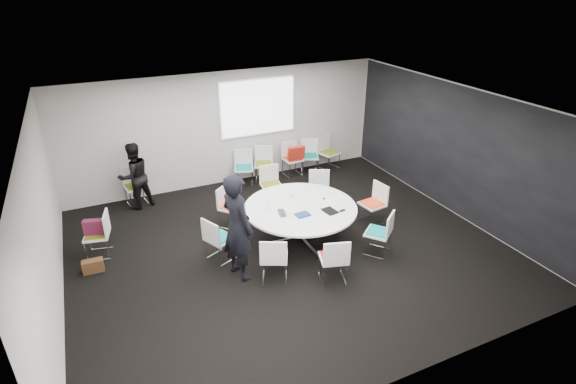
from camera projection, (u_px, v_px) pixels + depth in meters
name	position (u px, v px, depth m)	size (l,w,h in m)	color
room_shell	(292.00, 182.00, 8.21)	(8.08, 7.08, 2.88)	black
conference_table	(300.00, 215.00, 8.87)	(2.21, 2.21, 0.73)	silver
projection_screen	(258.00, 107.00, 11.10)	(1.90, 0.03, 1.35)	white
chair_ring_a	(372.00, 211.00, 9.57)	(0.50, 0.51, 0.88)	silver
chair_ring_b	(319.00, 198.00, 10.14)	(0.61, 0.60, 0.88)	silver
chair_ring_c	(272.00, 192.00, 10.40)	(0.50, 0.49, 0.88)	silver
chair_ring_d	(232.00, 214.00, 9.45)	(0.64, 0.64, 0.88)	silver
chair_ring_e	(220.00, 246.00, 8.34)	(0.60, 0.60, 0.88)	silver
chair_ring_f	(274.00, 266.00, 7.79)	(0.61, 0.60, 0.88)	silver
chair_ring_g	(333.00, 267.00, 7.76)	(0.57, 0.56, 0.88)	silver
chair_ring_h	(378.00, 240.00, 8.53)	(0.64, 0.64, 0.88)	silver
chair_back_a	(244.00, 174.00, 11.32)	(0.58, 0.57, 0.88)	silver
chair_back_b	(264.00, 170.00, 11.55)	(0.60, 0.59, 0.88)	silver
chair_back_c	(292.00, 165.00, 11.86)	(0.49, 0.48, 0.88)	silver
chair_back_d	(309.00, 162.00, 12.04)	(0.60, 0.59, 0.88)	silver
chair_back_e	(329.00, 159.00, 12.27)	(0.57, 0.56, 0.88)	silver
chair_spare_left	(99.00, 242.00, 8.46)	(0.54, 0.55, 0.88)	silver
chair_person_back	(137.00, 193.00, 10.35)	(0.52, 0.51, 0.88)	silver
person_main	(237.00, 227.00, 7.60)	(0.71, 0.47, 1.95)	black
person_back	(134.00, 176.00, 10.00)	(0.75, 0.58, 1.54)	black
laptop	(284.00, 213.00, 8.54)	(0.31, 0.20, 0.02)	#333338
laptop_lid	(269.00, 204.00, 8.60)	(0.30, 0.02, 0.22)	silver
notebook_black	(330.00, 211.00, 8.60)	(0.22, 0.30, 0.02)	black
tablet_folio	(303.00, 215.00, 8.47)	(0.26, 0.20, 0.03)	navy
papers_right	(320.00, 196.00, 9.19)	(0.30, 0.21, 0.00)	silver
papers_front	(330.00, 200.00, 9.02)	(0.30, 0.21, 0.00)	white
cup	(291.00, 196.00, 9.11)	(0.08, 0.08, 0.09)	white
phone	(342.00, 211.00, 8.63)	(0.14, 0.07, 0.01)	black
maroon_bag	(95.00, 227.00, 8.30)	(0.40, 0.14, 0.28)	#581730
brown_bag	(93.00, 266.00, 8.04)	(0.36, 0.16, 0.24)	#4A2F17
red_jacket	(296.00, 153.00, 11.49)	(0.44, 0.10, 0.35)	#AE2215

